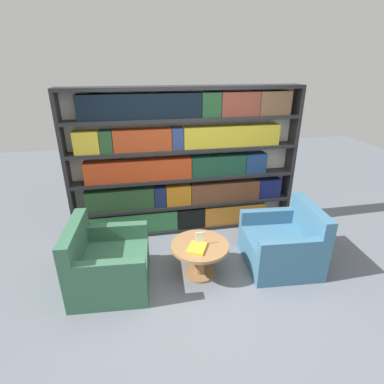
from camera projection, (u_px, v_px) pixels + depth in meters
The scene contains 7 objects.
ground_plane at pixel (208, 290), 3.59m from camera, with size 14.00×14.00×0.00m, color slate.
bookshelf at pixel (184, 164), 4.52m from camera, with size 3.44×0.30×2.22m.
armchair_left at pixel (107, 265), 3.58m from camera, with size 0.95×0.98×0.84m.
armchair_right at pixel (283, 245), 3.97m from camera, with size 0.95×0.98×0.84m.
coffee_table at pixel (200, 253), 3.75m from camera, with size 0.73×0.73×0.45m.
table_sign at pixel (200, 239), 3.67m from camera, with size 0.12×0.06×0.17m.
stray_book at pixel (197, 248), 3.61m from camera, with size 0.29×0.32×0.03m.
Camera 1 is at (-0.74, -2.74, 2.51)m, focal length 28.00 mm.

